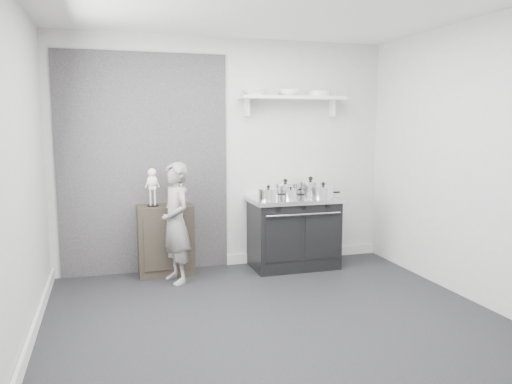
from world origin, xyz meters
TOP-DOWN VIEW (x-y plane):
  - ground at (0.00, 0.00)m, footprint 4.00×4.00m
  - room_shell at (-0.09, 0.15)m, footprint 4.02×3.62m
  - wall_shelf at (0.80, 1.68)m, footprint 1.30×0.26m
  - stove at (0.75, 1.48)m, footprint 1.06×0.66m
  - side_cabinet at (-0.75, 1.61)m, footprint 0.61×0.36m
  - child at (-0.68, 1.30)m, footprint 0.44×0.55m
  - pot_front_left at (0.39, 1.36)m, footprint 0.32×0.23m
  - pot_back_left at (0.68, 1.57)m, footprint 0.37×0.29m
  - pot_back_right at (1.01, 1.58)m, footprint 0.40×0.31m
  - pot_front_right at (1.04, 1.29)m, footprint 0.34×0.26m
  - pot_front_center at (0.65, 1.32)m, footprint 0.25×0.16m
  - skeleton_full at (-0.88, 1.61)m, footprint 0.14×0.09m
  - skeleton_torso at (-0.60, 1.61)m, footprint 0.11×0.07m
  - bowl_large at (0.32, 1.67)m, footprint 0.27×0.27m
  - bowl_small at (0.75, 1.67)m, footprint 0.23×0.23m
  - plate_stack at (1.14, 1.67)m, footprint 0.27×0.27m

SIDE VIEW (x-z plane):
  - ground at x=0.00m, z-range 0.00..0.00m
  - side_cabinet at x=-0.75m, z-range 0.00..0.80m
  - stove at x=0.75m, z-range 0.00..0.85m
  - child at x=-0.68m, z-range 0.00..1.31m
  - pot_front_center at x=0.65m, z-range 0.83..0.98m
  - pot_front_left at x=0.39m, z-range 0.83..1.00m
  - pot_front_right at x=1.04m, z-range 0.82..1.02m
  - pot_back_left at x=0.68m, z-range 0.82..1.04m
  - pot_back_right at x=1.01m, z-range 0.82..1.05m
  - skeleton_torso at x=-0.60m, z-range 0.80..1.20m
  - skeleton_full at x=-0.88m, z-range 0.80..1.29m
  - room_shell at x=-0.09m, z-range 0.28..2.99m
  - wall_shelf at x=0.80m, z-range 1.89..2.13m
  - plate_stack at x=1.14m, z-range 2.04..2.10m
  - bowl_large at x=0.32m, z-range 2.04..2.11m
  - bowl_small at x=0.75m, z-range 2.04..2.11m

